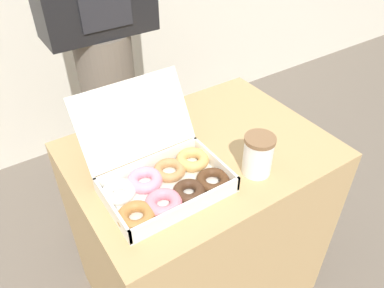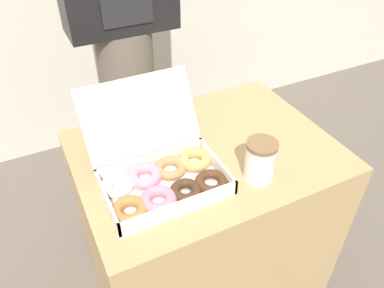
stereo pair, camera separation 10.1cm
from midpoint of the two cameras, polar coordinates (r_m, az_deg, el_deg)
ground_plane at (r=1.78m, az=-0.78°, el=-20.21°), size 14.00×14.00×0.00m
table at (r=1.47m, az=-0.90°, el=-12.42°), size 0.82×0.61×0.76m
donut_box at (r=1.05m, az=-7.37°, el=-5.20°), size 0.38×0.35×0.25m
coffee_cup at (r=1.08m, az=7.42°, el=-1.77°), size 0.09×0.09×0.13m
person_customer at (r=1.56m, az=-15.71°, el=15.83°), size 0.42×0.23×1.77m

